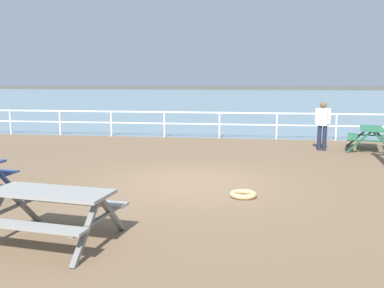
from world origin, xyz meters
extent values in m
cube|color=brown|center=(0.00, 0.00, -0.10)|extent=(30.00, 24.00, 0.20)
cube|color=gray|center=(0.00, 52.75, 0.00)|extent=(142.00, 90.00, 0.01)
cube|color=#4C4C47|center=(0.00, 95.75, 0.00)|extent=(142.00, 6.00, 1.80)
cube|color=white|center=(0.00, 7.75, 1.05)|extent=(23.00, 0.06, 0.06)
cube|color=white|center=(0.00, 7.75, 0.58)|extent=(23.00, 0.05, 0.05)
cylinder|color=white|center=(-9.20, 7.75, 0.53)|extent=(0.07, 0.07, 1.05)
cylinder|color=white|center=(-6.90, 7.75, 0.53)|extent=(0.07, 0.07, 1.05)
cylinder|color=white|center=(-4.60, 7.75, 0.53)|extent=(0.07, 0.07, 1.05)
cylinder|color=white|center=(-2.30, 7.75, 0.53)|extent=(0.07, 0.07, 1.05)
cylinder|color=white|center=(0.00, 7.75, 0.53)|extent=(0.07, 0.07, 1.05)
cylinder|color=white|center=(2.30, 7.75, 0.53)|extent=(0.07, 0.07, 1.05)
cylinder|color=white|center=(4.60, 7.75, 0.53)|extent=(0.07, 0.07, 1.05)
cube|color=navy|center=(-3.69, -1.71, 0.38)|extent=(0.16, 0.80, 0.79)
cube|color=#286B47|center=(5.33, 5.46, 0.75)|extent=(1.07, 1.91, 0.05)
cube|color=#286B47|center=(4.73, 5.59, 0.45)|extent=(0.64, 1.81, 0.04)
cube|color=#1E5035|center=(5.14, 6.30, 0.38)|extent=(0.79, 0.25, 0.79)
cube|color=#1E5035|center=(5.87, 6.14, 0.38)|extent=(0.79, 0.25, 0.79)
cube|color=#1E5035|center=(5.50, 6.22, 0.42)|extent=(1.48, 0.38, 0.04)
cube|color=#1E5035|center=(4.80, 4.78, 0.38)|extent=(0.79, 0.25, 0.79)
cube|color=#1E5035|center=(5.53, 4.61, 0.38)|extent=(0.79, 0.25, 0.79)
cube|color=#1E5035|center=(5.16, 4.70, 0.42)|extent=(1.48, 0.38, 0.04)
cube|color=gray|center=(-1.52, -3.97, 0.75)|extent=(1.88, 0.94, 0.05)
cube|color=gray|center=(-1.44, -3.36, 0.45)|extent=(1.82, 0.50, 0.04)
cube|color=gray|center=(-1.61, -4.59, 0.45)|extent=(1.82, 0.50, 0.04)
cube|color=slate|center=(-0.70, -3.71, 0.38)|extent=(0.19, 0.80, 0.79)
cube|color=slate|center=(-0.80, -4.45, 0.38)|extent=(0.19, 0.80, 0.79)
cube|color=slate|center=(-0.75, -4.08, 0.42)|extent=(0.26, 1.49, 0.04)
cube|color=slate|center=(-2.25, -3.50, 0.38)|extent=(0.19, 0.80, 0.79)
cube|color=slate|center=(-2.30, -3.87, 0.42)|extent=(0.26, 1.49, 0.04)
cylinder|color=#1E2338|center=(3.60, 5.22, 0.42)|extent=(0.14, 0.14, 0.85)
cylinder|color=#1E2338|center=(3.76, 5.14, 0.42)|extent=(0.14, 0.14, 0.85)
cube|color=white|center=(3.68, 5.18, 1.14)|extent=(0.40, 0.35, 0.58)
cylinder|color=white|center=(3.48, 5.28, 1.17)|extent=(0.09, 0.09, 0.52)
cylinder|color=white|center=(3.88, 5.09, 1.17)|extent=(0.09, 0.09, 0.52)
sphere|color=brown|center=(3.68, 5.18, 1.54)|extent=(0.23, 0.23, 0.23)
torus|color=tan|center=(1.21, -1.11, 0.06)|extent=(0.55, 0.55, 0.11)
camera|label=1|loc=(1.40, -9.72, 2.38)|focal=40.25mm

